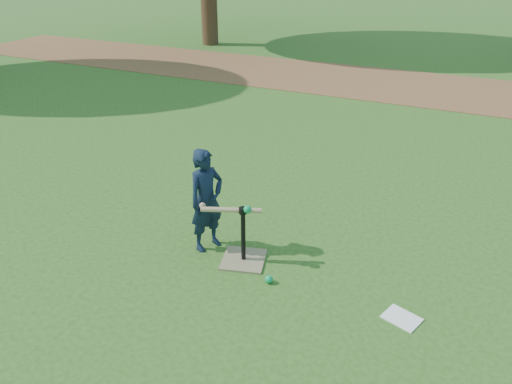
% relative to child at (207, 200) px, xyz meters
% --- Properties ---
extents(ground, '(80.00, 80.00, 0.00)m').
position_rel_child_xyz_m(ground, '(0.27, 0.03, -0.56)').
color(ground, '#285116').
rests_on(ground, ground).
extents(dirt_strip, '(24.00, 3.00, 0.01)m').
position_rel_child_xyz_m(dirt_strip, '(0.27, 7.53, -0.55)').
color(dirt_strip, brown).
rests_on(dirt_strip, ground).
extents(child, '(0.40, 0.48, 1.11)m').
position_rel_child_xyz_m(child, '(0.00, 0.00, 0.00)').
color(child, black).
rests_on(child, ground).
extents(wiffle_ball_ground, '(0.08, 0.08, 0.08)m').
position_rel_child_xyz_m(wiffle_ball_ground, '(0.84, -0.31, -0.52)').
color(wiffle_ball_ground, '#0D934E').
rests_on(wiffle_ball_ground, ground).
extents(clipboard, '(0.36, 0.31, 0.01)m').
position_rel_child_xyz_m(clipboard, '(2.09, -0.28, -0.55)').
color(clipboard, white).
rests_on(clipboard, ground).
extents(batting_tee, '(0.53, 0.53, 0.61)m').
position_rel_child_xyz_m(batting_tee, '(0.46, -0.08, -0.45)').
color(batting_tee, '#827552').
rests_on(batting_tee, ground).
extents(swing_action, '(0.62, 0.27, 0.12)m').
position_rel_child_xyz_m(swing_action, '(0.34, -0.10, 0.03)').
color(swing_action, tan).
rests_on(swing_action, ground).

